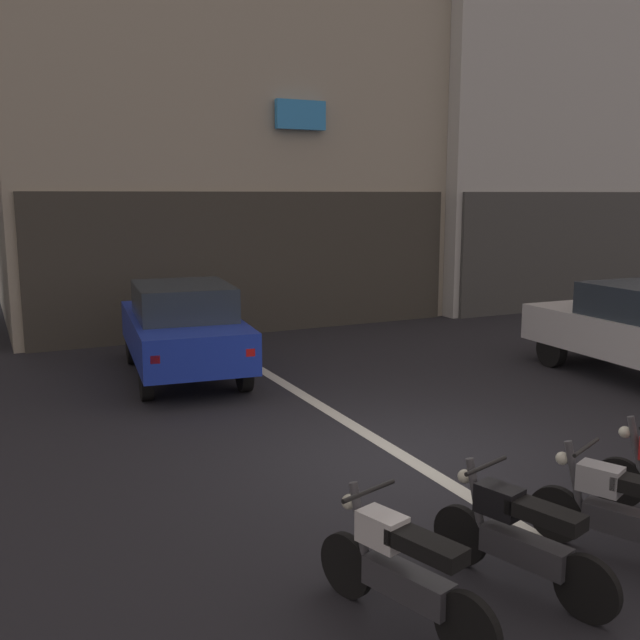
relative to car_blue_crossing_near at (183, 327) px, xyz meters
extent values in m
plane|color=#232328|center=(1.38, -5.04, -0.89)|extent=(120.00, 120.00, 0.00)
cube|color=silver|center=(1.38, 0.96, -0.88)|extent=(0.20, 18.00, 0.01)
cube|color=#B2A893|center=(2.57, 7.01, 4.43)|extent=(10.35, 7.51, 10.63)
cube|color=#3E3A33|center=(2.57, 3.20, 0.71)|extent=(9.93, 0.10, 3.20)
cube|color=#3399F2|center=(3.66, 3.13, 4.01)|extent=(1.19, 0.16, 0.64)
cube|color=#454543|center=(12.13, 2.74, 0.71)|extent=(8.40, 0.10, 3.20)
cylinder|color=black|center=(-0.62, 1.42, -0.57)|extent=(0.25, 0.66, 0.64)
cylinder|color=black|center=(0.92, 1.24, -0.57)|extent=(0.25, 0.66, 0.64)
cylinder|color=black|center=(-0.91, -1.17, -0.57)|extent=(0.25, 0.66, 0.64)
cylinder|color=black|center=(0.63, -1.34, -0.57)|extent=(0.25, 0.66, 0.64)
cube|color=#1E38BF|center=(0.00, 0.04, -0.14)|extent=(2.21, 4.27, 0.66)
cube|color=#2D3842|center=(-0.01, -0.11, 0.47)|extent=(1.76, 2.13, 0.56)
cube|color=red|center=(-0.92, -1.89, -0.09)|extent=(0.15, 0.08, 0.12)
cube|color=red|center=(0.48, -2.05, -0.09)|extent=(0.15, 0.08, 0.12)
cylinder|color=black|center=(6.31, -2.22, -0.57)|extent=(0.21, 0.65, 0.64)
cylinder|color=black|center=(7.85, -2.29, -0.57)|extent=(0.21, 0.65, 0.64)
cylinder|color=black|center=(-0.67, -7.35, -0.63)|extent=(0.22, 0.52, 0.52)
cylinder|color=black|center=(-0.33, -8.45, -0.63)|extent=(0.22, 0.52, 0.52)
cube|color=#38383D|center=(-0.49, -7.95, -0.52)|extent=(0.41, 0.76, 0.22)
cube|color=black|center=(-0.44, -8.10, -0.17)|extent=(0.39, 0.64, 0.12)
cube|color=silver|center=(-0.56, -7.70, -0.19)|extent=(0.32, 0.41, 0.24)
cylinder|color=#4C4C51|center=(-0.63, -7.49, -0.25)|extent=(0.14, 0.25, 0.70)
cylinder|color=black|center=(-0.61, -7.57, 0.07)|extent=(0.54, 0.20, 0.04)
sphere|color=silver|center=(-0.67, -7.37, -0.09)|extent=(0.12, 0.12, 0.12)
cylinder|color=black|center=(0.44, -7.33, -0.63)|extent=(0.22, 0.52, 0.52)
cylinder|color=black|center=(0.78, -8.43, -0.63)|extent=(0.22, 0.52, 0.52)
cube|color=#38383D|center=(0.63, -7.93, -0.52)|extent=(0.41, 0.76, 0.22)
cube|color=black|center=(0.67, -8.08, -0.17)|extent=(0.39, 0.64, 0.12)
cube|color=black|center=(0.55, -7.68, -0.19)|extent=(0.32, 0.41, 0.24)
cylinder|color=#4C4C51|center=(0.49, -7.47, -0.25)|extent=(0.14, 0.25, 0.70)
cylinder|color=black|center=(0.51, -7.55, 0.07)|extent=(0.54, 0.19, 0.04)
sphere|color=silver|center=(0.45, -7.35, -0.09)|extent=(0.12, 0.12, 0.12)
cylinder|color=black|center=(1.49, -7.37, -0.63)|extent=(0.28, 0.50, 0.52)
cube|color=#38383D|center=(1.74, -7.94, -0.52)|extent=(0.48, 0.75, 0.22)
cube|color=#B2B5BA|center=(1.64, -7.71, -0.19)|extent=(0.35, 0.42, 0.24)
cylinder|color=#4C4C51|center=(1.55, -7.51, -0.25)|extent=(0.16, 0.25, 0.70)
cylinder|color=black|center=(1.58, -7.58, 0.07)|extent=(0.52, 0.26, 0.04)
sphere|color=silver|center=(1.50, -7.39, -0.09)|extent=(0.12, 0.12, 0.12)
cylinder|color=black|center=(2.58, -7.10, -0.63)|extent=(0.29, 0.50, 0.52)
cylinder|color=#4C4C51|center=(2.65, -7.23, -0.25)|extent=(0.17, 0.24, 0.70)
sphere|color=silver|center=(2.59, -7.12, -0.09)|extent=(0.12, 0.12, 0.12)
camera|label=1|loc=(-3.12, -11.96, 2.26)|focal=40.10mm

